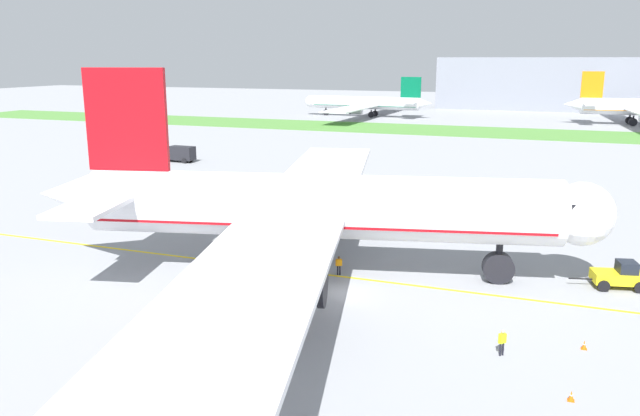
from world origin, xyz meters
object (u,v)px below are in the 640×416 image
at_px(ground_crew_wingwalker_port, 502,340).
at_px(ground_crew_marshaller_front, 339,264).
at_px(airliner_foreground, 312,208).
at_px(ground_crew_wingwalker_starboard, 177,355).
at_px(traffic_cone_starboard_wing, 584,345).
at_px(parked_airliner_far_left, 367,103).
at_px(pushback_tug, 620,276).
at_px(traffic_cone_port_wing, 571,396).
at_px(service_truck_baggage_loader, 179,153).

height_order(ground_crew_wingwalker_port, ground_crew_marshaller_front, ground_crew_wingwalker_port).
bearing_deg(ground_crew_marshaller_front, airliner_foreground, -163.70).
distance_m(ground_crew_marshaller_front, ground_crew_wingwalker_starboard, 19.20).
relative_size(airliner_foreground, ground_crew_wingwalker_port, 44.04).
height_order(traffic_cone_starboard_wing, parked_airliner_far_left, parked_airliner_far_left).
xyz_separation_m(pushback_tug, traffic_cone_port_wing, (-3.84, -19.40, -0.71)).
distance_m(ground_crew_wingwalker_port, traffic_cone_starboard_wing, 5.52).
bearing_deg(ground_crew_wingwalker_port, traffic_cone_starboard_wing, 29.42).
height_order(airliner_foreground, traffic_cone_port_wing, airliner_foreground).
bearing_deg(pushback_tug, traffic_cone_starboard_wing, -103.23).
height_order(pushback_tug, traffic_cone_port_wing, pushback_tug).
height_order(pushback_tug, parked_airliner_far_left, parked_airliner_far_left).
bearing_deg(pushback_tug, ground_crew_marshaller_front, -167.35).
height_order(pushback_tug, ground_crew_marshaller_front, pushback_tug).
relative_size(ground_crew_wingwalker_port, ground_crew_marshaller_front, 1.03).
bearing_deg(parked_airliner_far_left, airliner_foreground, -75.66).
height_order(ground_crew_marshaller_front, traffic_cone_starboard_wing, ground_crew_marshaller_front).
distance_m(airliner_foreground, service_truck_baggage_loader, 63.63).
bearing_deg(pushback_tug, airliner_foreground, -167.02).
height_order(traffic_cone_port_wing, service_truck_baggage_loader, service_truck_baggage_loader).
relative_size(service_truck_baggage_loader, parked_airliner_far_left, 0.09).
bearing_deg(ground_crew_wingwalker_starboard, traffic_cone_starboard_wing, 26.62).
relative_size(airliner_foreground, service_truck_baggage_loader, 12.45).
bearing_deg(service_truck_baggage_loader, ground_crew_wingwalker_port, -43.77).
xyz_separation_m(ground_crew_wingwalker_port, service_truck_baggage_loader, (-59.05, 56.57, 0.51)).
relative_size(ground_crew_marshaller_front, parked_airliner_far_left, 0.02).
xyz_separation_m(airliner_foreground, service_truck_baggage_loader, (-42.93, 46.78, -4.22)).
xyz_separation_m(traffic_cone_starboard_wing, service_truck_baggage_loader, (-63.82, 53.88, 1.25)).
relative_size(traffic_cone_port_wing, parked_airliner_far_left, 0.01).
relative_size(ground_crew_wingwalker_port, ground_crew_wingwalker_starboard, 1.05).
height_order(traffic_cone_port_wing, parked_airliner_far_left, parked_airliner_far_left).
bearing_deg(traffic_cone_port_wing, service_truck_baggage_loader, 136.05).
relative_size(ground_crew_marshaller_front, traffic_cone_starboard_wing, 2.82).
bearing_deg(pushback_tug, service_truck_baggage_loader, 148.28).
height_order(ground_crew_wingwalker_port, traffic_cone_port_wing, ground_crew_wingwalker_port).
bearing_deg(parked_airliner_far_left, service_truck_baggage_loader, -93.97).
bearing_deg(airliner_foreground, service_truck_baggage_loader, 132.54).
relative_size(ground_crew_wingwalker_starboard, traffic_cone_starboard_wing, 2.76).
distance_m(pushback_tug, ground_crew_wingwalker_starboard, 34.63).
bearing_deg(pushback_tug, ground_crew_wingwalker_port, -116.82).
bearing_deg(airliner_foreground, ground_crew_wingwalker_starboard, -94.23).
bearing_deg(service_truck_baggage_loader, parked_airliner_far_left, 86.03).
distance_m(ground_crew_marshaller_front, parked_airliner_far_left, 146.60).
height_order(ground_crew_wingwalker_port, ground_crew_wingwalker_starboard, ground_crew_wingwalker_port).
bearing_deg(airliner_foreground, traffic_cone_starboard_wing, -18.77).
bearing_deg(ground_crew_wingwalker_port, pushback_tug, 63.18).
bearing_deg(traffic_cone_starboard_wing, ground_crew_marshaller_front, 157.59).
relative_size(airliner_foreground, ground_crew_wingwalker_starboard, 46.29).
distance_m(pushback_tug, ground_crew_marshaller_front, 22.25).
height_order(ground_crew_marshaller_front, traffic_cone_port_wing, ground_crew_marshaller_front).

